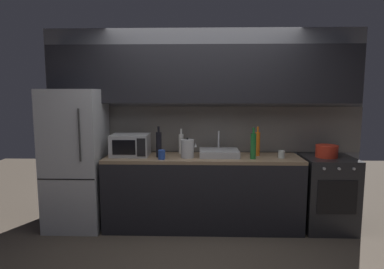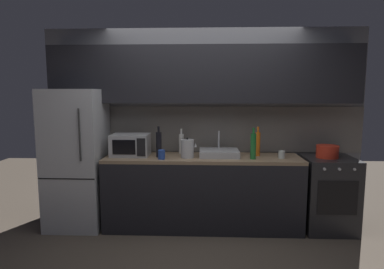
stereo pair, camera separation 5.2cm
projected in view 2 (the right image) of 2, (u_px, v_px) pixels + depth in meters
The scene contains 15 objects.
ground_plane at pixel (201, 263), 3.27m from camera, with size 10.00×10.00×0.00m, color #4C4238.
back_wall at pixel (203, 103), 4.26m from camera, with size 4.13×0.44×2.50m.
counter_run at pixel (202, 192), 4.11m from camera, with size 2.39×0.60×0.90m.
refrigerator at pixel (77, 159), 4.12m from camera, with size 0.68×0.69×1.72m.
oven_range at pixel (328, 194), 4.04m from camera, with size 0.60×0.62×0.90m.
microwave at pixel (131, 145), 4.09m from camera, with size 0.46×0.35×0.27m.
sink_basin at pixel (219, 153), 4.06m from camera, with size 0.48×0.38×0.30m.
kettle at pixel (187, 149), 3.97m from camera, with size 0.19×0.16×0.24m.
wine_bottle_green at pixel (253, 146), 3.87m from camera, with size 0.07×0.07×0.37m.
wine_bottle_white at pixel (181, 143), 4.22m from camera, with size 0.06×0.06×0.32m.
wine_bottle_orange at pixel (258, 144), 4.07m from camera, with size 0.06×0.06×0.36m.
wine_bottle_dark at pixel (159, 144), 4.00m from camera, with size 0.07×0.07×0.38m.
mug_clear at pixel (282, 155), 3.93m from camera, with size 0.08×0.08×0.09m, color silver.
mug_blue at pixel (162, 155), 3.89m from camera, with size 0.08×0.08×0.11m, color #234299.
cooking_pot at pixel (327, 151), 3.98m from camera, with size 0.27×0.27×0.15m.
Camera 2 is at (0.04, -3.08, 1.69)m, focal length 30.84 mm.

